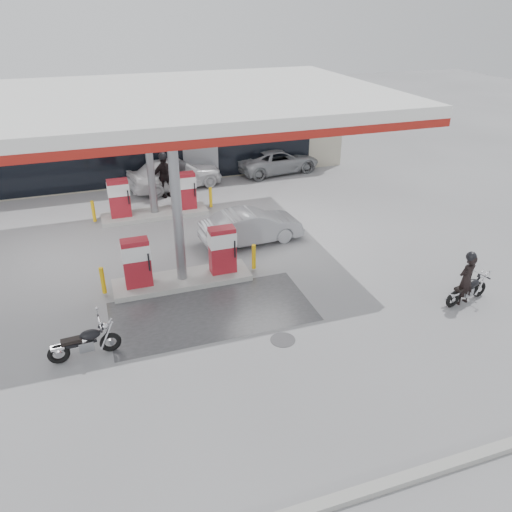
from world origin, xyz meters
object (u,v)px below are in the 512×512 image
Objects in this scene: pump_island_far at (154,200)px; sedan_white at (175,173)px; biker_main at (466,280)px; hatchback_silver at (251,226)px; attendant at (183,182)px; parked_car_right at (277,160)px; biker_walking at (164,176)px; pump_island_near at (181,263)px; parked_motorcycle at (86,343)px; main_motorcycle at (467,290)px.

pump_island_far is 1.12× the size of sedan_white.
hatchback_silver is at bearing -63.67° from biker_main.
attendant reaches higher than parked_car_right.
sedan_white is 2.30× the size of biker_walking.
pump_island_far is at bearing 111.48° from parked_car_right.
hatchback_silver is at bearing 35.01° from pump_island_near.
hatchback_silver reaches higher than parked_car_right.
parked_motorcycle is 8.15m from hatchback_silver.
biker_walking is (0.85, 8.20, 0.29)m from pump_island_near.
attendant is at bearing 14.37° from hatchback_silver.
parked_motorcycle is at bearing -130.83° from biker_walking.
parked_car_right is (10.35, 12.99, 0.20)m from parked_motorcycle.
pump_island_far is 4.93m from hatchback_silver.
pump_island_far is at bearing -132.33° from biker_walking.
pump_island_near is 2.97× the size of main_motorcycle.
attendant is 0.45× the size of parked_car_right.
sedan_white reaches higher than main_motorcycle.
parked_motorcycle is (-3.14, -8.99, -0.28)m from pump_island_far.
pump_island_far is 1.13× the size of parked_car_right.
attendant is at bearing 109.86° from main_motorcycle.
pump_island_near reaches higher than parked_car_right.
biker_main reaches higher than hatchback_silver.
sedan_white is 1.22m from biker_walking.
main_motorcycle is 0.86× the size of biker_walking.
parked_motorcycle is at bearing -16.61° from biker_main.
main_motorcycle is 0.85× the size of attendant.
sedan_white is (1.51, 3.20, 0.07)m from pump_island_far.
pump_island_near is 7.17m from attendant.
biker_main reaches higher than parked_motorcycle.
main_motorcycle is 14.21m from biker_walking.
biker_main is 11.13m from parked_motorcycle.
attendant is at bearing 33.51° from pump_island_far.
biker_main is 7.86m from hatchback_silver.
biker_walking reaches higher than pump_island_near.
pump_island_near is at bearing 142.67° from main_motorcycle.
pump_island_far is 1.31× the size of hatchback_silver.
biker_main is at bearing -138.52° from attendant.
pump_island_near is 8.90m from biker_main.
parked_car_right reaches higher than parked_motorcycle.
sedan_white is at bearing 80.65° from pump_island_near.
main_motorcycle is at bearing -137.72° from attendant.
parked_car_right is at bearing 47.59° from parked_motorcycle.
pump_island_near is 8.25m from biker_walking.
parked_motorcycle is 0.41× the size of sedan_white.
biker_main is at bearing -146.80° from hatchback_silver.
pump_island_near reaches higher than main_motorcycle.
sedan_white is 1.02× the size of parked_car_right.
pump_island_far is 2.56× the size of biker_walking.
pump_island_far is at bearing -62.91° from biker_main.
biker_walking is at bearing 134.70° from sedan_white.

